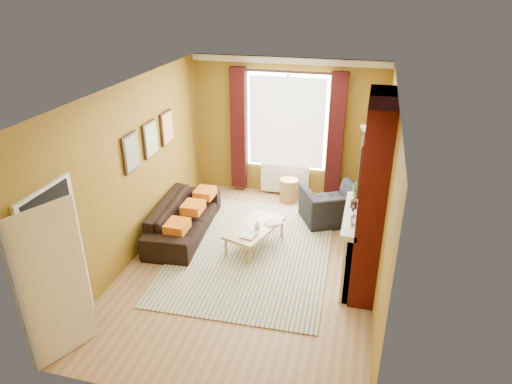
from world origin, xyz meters
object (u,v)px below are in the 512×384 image
armchair (331,206)px  floor_lamp (365,146)px  coffee_table (255,228)px  wicker_stool (289,190)px  sofa (184,218)px

armchair → floor_lamp: bearing=-162.1°
coffee_table → floor_lamp: (1.64, 1.65, 1.04)m
wicker_stool → floor_lamp: floor_lamp is taller
sofa → armchair: size_ratio=2.00×
armchair → wicker_stool: armchair is taller
sofa → coffee_table: size_ratio=1.64×
sofa → armchair: 2.70m
floor_lamp → armchair: bearing=-135.4°
sofa → coffee_table: 1.34m
sofa → floor_lamp: floor_lamp is taller
wicker_stool → coffee_table: bearing=-97.0°
coffee_table → floor_lamp: 2.55m
coffee_table → armchair: bearing=63.5°
floor_lamp → coffee_table: bearing=-134.7°
wicker_stool → armchair: bearing=-37.6°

